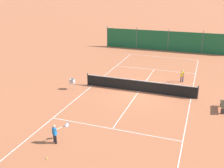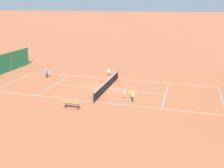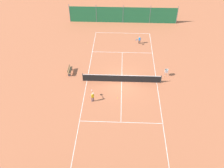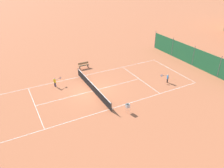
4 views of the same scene
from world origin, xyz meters
name	(u,v)px [view 4 (image 4 of 4)]	position (x,y,z in m)	size (l,w,h in m)	color
ground_plane	(93,91)	(0.00, 0.00, 0.00)	(600.00, 600.00, 0.00)	#B7603D
court_line_markings	(93,91)	(0.00, 0.00, 0.00)	(8.25, 23.85, 0.01)	white
tennis_net	(92,87)	(0.00, 0.00, 0.50)	(9.18, 0.08, 1.06)	#2D2D2D
windscreen_fence_far	(193,57)	(0.00, 15.50, 1.31)	(17.28, 0.08, 2.90)	#1E6038
player_near_service	(167,78)	(2.38, 8.83, 0.65)	(0.70, 0.84, 1.11)	black
player_far_baseline	(55,81)	(-3.07, -3.42, 0.67)	(0.40, 1.00, 1.14)	#23284C
tennis_ball_near_corner	(67,95)	(-0.41, -2.87, 0.03)	(0.07, 0.07, 0.07)	#CCE033
tennis_ball_service_box	(174,79)	(2.08, 10.24, 0.03)	(0.07, 0.07, 0.07)	#CCE033
tennis_ball_alley_left	(132,62)	(-4.97, 8.60, 0.03)	(0.07, 0.07, 0.07)	#CCE033
ball_hopper	(128,106)	(5.30, 1.39, 0.65)	(0.36, 0.36, 0.89)	#B7B7BC
courtside_bench	(84,65)	(-6.34, 1.43, 0.45)	(0.36, 1.50, 0.84)	olive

